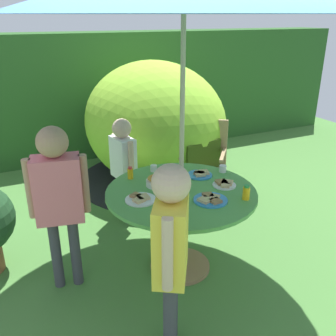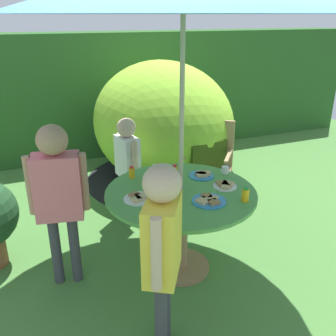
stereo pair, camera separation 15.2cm
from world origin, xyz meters
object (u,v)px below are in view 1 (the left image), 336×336
juice_bottle_mid_right (173,172)px  cup_far (223,169)px  juice_bottle_near_left (246,193)px  cup_near (154,168)px  plate_far_left (224,184)px  child_in_pink_shirt (58,190)px  garden_table (181,210)px  wooden_chair (204,159)px  child_in_yellow_shirt (171,239)px  plate_center_front (210,199)px  dome_tent (154,124)px  plate_mid_left (140,199)px  snack_bowl (156,181)px  juice_bottle_near_right (166,211)px  juice_bottle_center_back (130,173)px  plate_far_right (200,174)px  child_in_white_shirt (123,158)px

juice_bottle_mid_right → cup_far: bearing=-8.1°
juice_bottle_near_left → cup_near: (-0.42, 0.80, -0.03)m
plate_far_left → cup_near: 0.67m
child_in_pink_shirt → juice_bottle_near_left: 1.40m
garden_table → wooden_chair: 1.28m
child_in_pink_shirt → juice_bottle_near_left: (1.30, -0.53, -0.06)m
child_in_yellow_shirt → plate_center_front: (0.55, 0.47, -0.08)m
wooden_chair → plate_far_left: 1.18m
dome_tent → plate_mid_left: size_ratio=10.01×
wooden_chair → snack_bowl: wooden_chair is taller
plate_far_left → juice_bottle_near_right: size_ratio=1.52×
child_in_pink_shirt → snack_bowl: (0.78, -0.02, -0.07)m
child_in_pink_shirt → plate_center_front: 1.13m
juice_bottle_center_back → plate_far_left: bearing=-35.6°
dome_tent → child_in_yellow_shirt: (-0.99, -2.56, 0.07)m
child_in_pink_shirt → juice_bottle_center_back: bearing=29.8°
plate_far_right → cup_near: bearing=141.7°
child_in_pink_shirt → plate_mid_left: 0.61m
snack_bowl → plate_center_front: bearing=-58.5°
dome_tent → snack_bowl: (-0.69, -1.67, 0.02)m
garden_table → juice_bottle_near_left: juice_bottle_near_left is taller
garden_table → snack_bowl: snack_bowl is taller
cup_far → child_in_pink_shirt: bearing=179.7°
wooden_chair → cup_far: (-0.29, -0.82, 0.24)m
juice_bottle_center_back → dome_tent: bearing=59.9°
plate_far_right → juice_bottle_near_right: size_ratio=1.72×
child_in_white_shirt → plate_center_front: size_ratio=4.32×
garden_table → juice_bottle_near_right: 0.51m
dome_tent → plate_far_right: 1.66m
wooden_chair → child_in_yellow_shirt: size_ratio=0.75×
plate_mid_left → plate_far_right: 0.68m
garden_table → dome_tent: (0.55, 1.84, 0.20)m
juice_bottle_near_left → cup_far: juice_bottle_near_left is taller
plate_center_front → cup_far: bearing=48.1°
snack_bowl → plate_far_left: size_ratio=0.90×
plate_far_left → plate_mid_left: bearing=176.2°
plate_center_front → juice_bottle_mid_right: size_ratio=2.07×
plate_center_front → cup_near: cup_near is taller
child_in_white_shirt → juice_bottle_near_right: size_ratio=8.83×
plate_far_right → juice_bottle_center_back: juice_bottle_center_back is taller
child_in_white_shirt → dome_tent: bearing=131.4°
child_in_white_shirt → plate_far_left: 1.16m
plate_mid_left → dome_tent: bearing=64.0°
child_in_white_shirt → plate_center_front: 1.25m
snack_bowl → dome_tent: bearing=67.5°
dome_tent → plate_center_front: bearing=-112.7°
snack_bowl → cup_near: (0.10, 0.29, -0.01)m
dome_tent → juice_bottle_near_left: dome_tent is taller
wooden_chair → dome_tent: dome_tent is taller
child_in_white_shirt → plate_mid_left: size_ratio=4.74×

